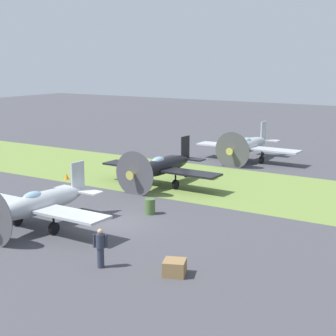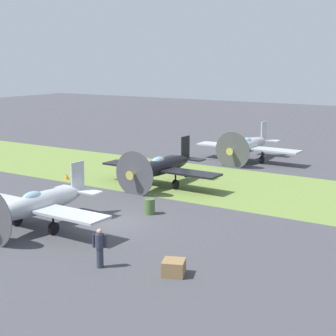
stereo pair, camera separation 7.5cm
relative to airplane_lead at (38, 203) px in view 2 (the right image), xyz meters
name	(u,v)px [view 2 (the right image)]	position (x,y,z in m)	size (l,w,h in m)	color
ground_plane	(110,223)	(-2.58, -2.75, -1.35)	(160.00, 160.00, 0.00)	#424247
grass_verge	(210,183)	(-2.58, -14.20, -1.35)	(120.00, 11.00, 0.01)	olive
airplane_lead	(38,203)	(0.00, 0.00, 0.00)	(8.98, 7.15, 3.22)	#B2B7BC
airplane_wingman	(162,166)	(-0.11, -11.62, 0.03)	(9.18, 7.29, 3.29)	black
airplane_trail	(249,146)	(-1.50, -23.26, 0.04)	(9.25, 7.37, 3.32)	#B2B7BC
ground_crew_chief	(100,247)	(-6.20, 2.49, -0.44)	(0.56, 0.38, 1.73)	#2D3342
fuel_drum	(150,206)	(-3.42, -5.32, -0.90)	(0.60, 0.60, 0.90)	#476633
supply_crate	(174,268)	(-9.31, 1.49, -1.03)	(0.90, 0.90, 0.64)	olive
runway_marker_cone	(67,176)	(6.91, -9.47, -1.13)	(0.36, 0.36, 0.44)	orange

